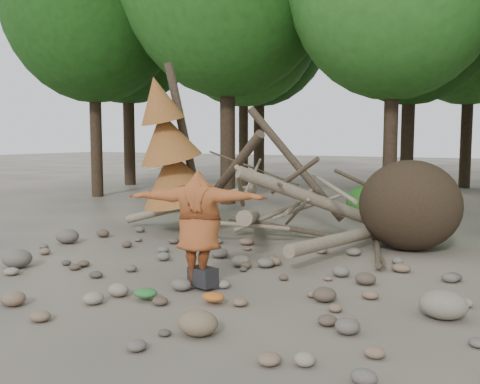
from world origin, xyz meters
The scene contains 13 objects.
ground centered at (0.00, 0.00, 0.00)m, with size 120.00×120.00×0.00m, color #514C44.
deadfall_pile centered at (2.02, 4.24, 0.95)m, with size 8.55×5.24×3.30m.
dead_conifer centered at (-3.12, 3.37, 2.11)m, with size 2.06×2.16×4.35m.
bush_left centered at (-5.50, 7.20, 0.72)m, with size 1.80×1.80×1.44m, color #1D5316.
bush_mid centered at (0.80, 7.80, 0.56)m, with size 1.40×1.40×1.12m, color #28691E.
frisbee_thrower centered at (0.19, -0.40, 1.01)m, with size 2.54×1.31×1.88m.
backpack centered at (0.29, -0.44, 0.15)m, with size 0.45×0.30×0.30m, color black.
cloth_green centered at (-0.14, -1.38, 0.07)m, with size 0.38×0.32×0.14m, color #2A692E.
cloth_orange centered at (0.86, -1.04, 0.06)m, with size 0.35×0.29×0.13m, color #B0591E.
boulder_front_left centered at (-3.59, -0.91, 0.18)m, with size 0.59×0.53×0.35m, color #625D52.
boulder_front_right centered at (1.34, -2.18, 0.16)m, with size 0.52×0.47×0.31m, color #77634A.
boulder_mid_right centered at (3.93, -0.05, 0.19)m, with size 0.65×0.58×0.39m, color gray.
boulder_mid_left centered at (-4.53, 1.23, 0.17)m, with size 0.56×0.51×0.34m, color #615951.
Camera 1 is at (4.91, -7.59, 2.47)m, focal length 40.00 mm.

